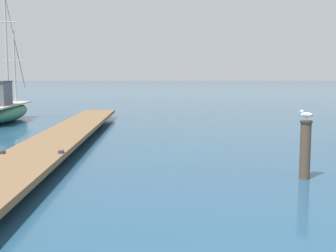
# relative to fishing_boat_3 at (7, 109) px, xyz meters

# --- Properties ---
(floating_dock) EXTENTS (3.06, 21.87, 0.53)m
(floating_dock) POSITION_rel_fishing_boat_3_xyz_m (4.34, -8.42, -0.35)
(floating_dock) COLOR brown
(floating_dock) RESTS_ON ground
(fishing_boat_3) EXTENTS (1.58, 7.29, 7.47)m
(fishing_boat_3) POSITION_rel_fishing_boat_3_xyz_m (0.00, 0.00, 0.00)
(fishing_boat_3) COLOR #337556
(fishing_boat_3) RESTS_ON ground
(mooring_piling) EXTENTS (0.30, 0.30, 1.46)m
(mooring_piling) POSITION_rel_fishing_boat_3_xyz_m (11.11, -14.41, 0.06)
(mooring_piling) COLOR #4C3D2D
(mooring_piling) RESTS_ON ground
(perched_seagull) EXTENTS (0.34, 0.27, 0.27)m
(perched_seagull) POSITION_rel_fishing_boat_3_xyz_m (11.11, -14.42, 0.90)
(perched_seagull) COLOR gold
(perched_seagull) RESTS_ON mooring_piling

